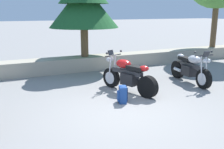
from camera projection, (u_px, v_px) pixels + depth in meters
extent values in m
plane|color=gray|center=(123.00, 113.00, 6.10)|extent=(120.00, 120.00, 0.00)
cube|color=#A89E89|center=(69.00, 65.00, 10.28)|extent=(36.00, 0.80, 0.55)
cylinder|color=black|center=(111.00, 78.00, 8.14)|extent=(0.34, 0.63, 0.62)
cylinder|color=black|center=(148.00, 87.00, 7.14)|extent=(0.38, 0.64, 0.62)
cylinder|color=silver|center=(111.00, 78.00, 8.14)|extent=(0.28, 0.42, 0.38)
cube|color=black|center=(130.00, 79.00, 7.58)|extent=(0.46, 0.56, 0.34)
cube|color=#2D2D30|center=(127.00, 72.00, 7.60)|extent=(0.51, 1.08, 0.12)
ellipsoid|color=red|center=(124.00, 64.00, 7.65)|extent=(0.50, 0.60, 0.26)
cube|color=black|center=(136.00, 68.00, 7.34)|extent=(0.44, 0.62, 0.12)
ellipsoid|color=red|center=(144.00, 68.00, 7.12)|extent=(0.30, 0.34, 0.16)
cylinder|color=#2D2D30|center=(113.00, 55.00, 7.91)|extent=(0.63, 0.26, 0.04)
sphere|color=silver|center=(108.00, 59.00, 8.00)|extent=(0.13, 0.13, 0.13)
sphere|color=silver|center=(112.00, 59.00, 8.09)|extent=(0.13, 0.13, 0.13)
cube|color=#26282D|center=(111.00, 53.00, 7.97)|extent=(0.22, 0.16, 0.18)
cylinder|color=silver|center=(144.00, 82.00, 7.40)|extent=(0.23, 0.39, 0.11)
cylinder|color=silver|center=(110.00, 67.00, 7.97)|extent=(0.10, 0.17, 0.73)
cylinder|color=silver|center=(114.00, 66.00, 8.09)|extent=(0.10, 0.17, 0.73)
sphere|color=#2D2D30|center=(107.00, 53.00, 7.66)|extent=(0.07, 0.07, 0.07)
sphere|color=#2D2D30|center=(121.00, 51.00, 8.06)|extent=(0.07, 0.07, 0.07)
cylinder|color=black|center=(204.00, 79.00, 7.97)|extent=(0.20, 0.63, 0.62)
cylinder|color=black|center=(178.00, 69.00, 9.30)|extent=(0.24, 0.63, 0.62)
cylinder|color=silver|center=(204.00, 79.00, 7.97)|extent=(0.20, 0.40, 0.38)
cube|color=black|center=(189.00, 70.00, 8.66)|extent=(0.37, 0.51, 0.34)
cube|color=#2D2D30|center=(191.00, 65.00, 8.52)|extent=(0.25, 1.11, 0.12)
ellipsoid|color=#BCBCC1|center=(195.00, 59.00, 8.33)|extent=(0.39, 0.55, 0.26)
cube|color=black|center=(186.00, 59.00, 8.78)|extent=(0.31, 0.58, 0.12)
ellipsoid|color=#BCBCC1|center=(181.00, 56.00, 9.05)|extent=(0.25, 0.30, 0.16)
cylinder|color=#2D2D30|center=(204.00, 55.00, 7.87)|extent=(0.66, 0.10, 0.04)
sphere|color=silver|center=(209.00, 61.00, 7.80)|extent=(0.13, 0.13, 0.13)
sphere|color=silver|center=(205.00, 61.00, 7.76)|extent=(0.13, 0.13, 0.13)
cube|color=#26282D|center=(206.00, 54.00, 7.77)|extent=(0.21, 0.11, 0.18)
cylinder|color=silver|center=(178.00, 70.00, 9.01)|extent=(0.15, 0.39, 0.11)
cylinder|color=silver|center=(206.00, 67.00, 7.95)|extent=(0.06, 0.17, 0.73)
cylinder|color=silver|center=(201.00, 67.00, 7.90)|extent=(0.06, 0.17, 0.73)
sphere|color=#2D2D30|center=(212.00, 52.00, 7.98)|extent=(0.07, 0.07, 0.07)
sphere|color=#2D2D30|center=(195.00, 53.00, 7.79)|extent=(0.07, 0.07, 0.07)
cube|color=navy|center=(123.00, 95.00, 6.77)|extent=(0.27, 0.34, 0.44)
cube|color=navy|center=(118.00, 96.00, 6.77)|extent=(0.13, 0.24, 0.24)
ellipsoid|color=navy|center=(123.00, 87.00, 6.72)|extent=(0.26, 0.33, 0.08)
cube|color=#10244B|center=(127.00, 95.00, 6.70)|extent=(0.04, 0.06, 0.37)
cube|color=#10244B|center=(126.00, 93.00, 6.86)|extent=(0.04, 0.06, 0.37)
cylinder|color=brown|center=(84.00, 37.00, 10.34)|extent=(0.30, 0.30, 1.55)
cone|color=#1E5628|center=(84.00, 6.00, 10.04)|extent=(2.73, 2.73, 1.66)
cylinder|color=brown|center=(214.00, 24.00, 12.97)|extent=(0.28, 0.28, 2.29)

